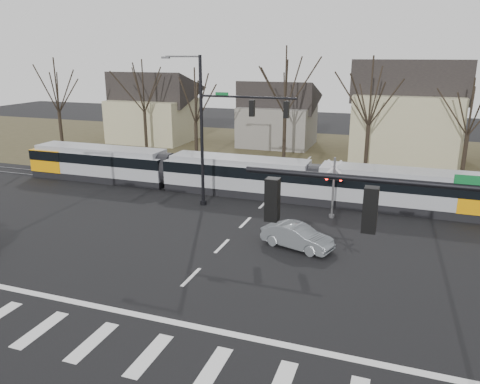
% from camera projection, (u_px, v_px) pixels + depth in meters
% --- Properties ---
extents(ground, '(140.00, 140.00, 0.00)m').
position_uv_depth(ground, '(172.00, 297.00, 20.55)').
color(ground, black).
extents(grass_verge, '(140.00, 28.00, 0.01)m').
position_uv_depth(grass_verge, '(313.00, 155.00, 49.47)').
color(grass_verge, '#38331E').
rests_on(grass_verge, ground).
extents(crosswalk, '(27.00, 2.60, 0.01)m').
position_uv_depth(crosswalk, '(120.00, 348.00, 16.94)').
color(crosswalk, silver).
rests_on(crosswalk, ground).
extents(stop_line, '(28.00, 0.35, 0.01)m').
position_uv_depth(stop_line, '(151.00, 317.00, 18.92)').
color(stop_line, silver).
rests_on(stop_line, ground).
extents(lane_dashes, '(0.18, 30.00, 0.01)m').
position_uv_depth(lane_dashes, '(271.00, 196.00, 35.01)').
color(lane_dashes, silver).
rests_on(lane_dashes, ground).
extents(rail_pair, '(90.00, 1.52, 0.06)m').
position_uv_depth(rail_pair, '(270.00, 197.00, 34.82)').
color(rail_pair, '#59595E').
rests_on(rail_pair, ground).
extents(tram, '(36.78, 2.73, 2.79)m').
position_uv_depth(tram, '(237.00, 174.00, 35.45)').
color(tram, gray).
rests_on(tram, ground).
extents(sedan, '(3.66, 4.79, 1.32)m').
position_uv_depth(sedan, '(297.00, 236.00, 25.58)').
color(sedan, slate).
rests_on(sedan, ground).
extents(signal_pole_near_right, '(6.72, 0.44, 8.00)m').
position_uv_depth(signal_pole_near_right, '(442.00, 292.00, 10.42)').
color(signal_pole_near_right, black).
rests_on(signal_pole_near_right, ground).
extents(signal_pole_far, '(9.28, 0.44, 10.20)m').
position_uv_depth(signal_pole_far, '(223.00, 125.00, 31.00)').
color(signal_pole_far, black).
rests_on(signal_pole_far, ground).
extents(rail_crossing_signal, '(1.08, 0.36, 4.00)m').
position_uv_depth(rail_crossing_signal, '(333.00, 190.00, 29.97)').
color(rail_crossing_signal, '#59595B').
rests_on(rail_crossing_signal, ground).
extents(tree_row, '(59.20, 7.20, 10.00)m').
position_uv_depth(tree_row, '(324.00, 115.00, 41.99)').
color(tree_row, black).
rests_on(tree_row, ground).
extents(house_a, '(9.72, 8.64, 8.60)m').
position_uv_depth(house_a, '(153.00, 104.00, 56.43)').
color(house_a, tan).
rests_on(house_a, ground).
extents(house_b, '(8.64, 7.56, 7.65)m').
position_uv_depth(house_b, '(278.00, 111.00, 53.56)').
color(house_b, slate).
rests_on(house_b, ground).
extents(house_c, '(10.80, 8.64, 10.10)m').
position_uv_depth(house_c, '(408.00, 107.00, 46.00)').
color(house_c, tan).
rests_on(house_c, ground).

